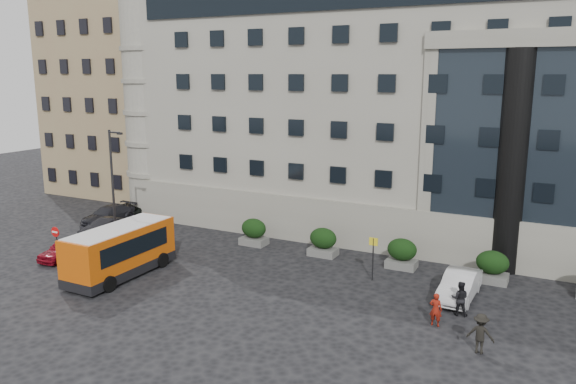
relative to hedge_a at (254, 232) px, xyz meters
name	(u,v)px	position (x,y,z in m)	size (l,w,h in m)	color
ground	(245,293)	(4.00, -7.80, -0.93)	(120.00, 120.00, 0.00)	black
civic_building	(451,106)	(10.00, 14.20, 8.07)	(44.00, 24.00, 18.00)	gray
entrance_column	(513,163)	(16.00, 2.50, 5.57)	(1.80, 1.80, 13.00)	black
apartment_near	(142,89)	(-20.00, 12.20, 9.07)	(14.00, 14.00, 20.00)	#917654
apartment_far	(218,78)	(-23.00, 30.20, 10.07)	(13.00, 13.00, 22.00)	brown
hedge_a	(254,232)	(0.00, 0.00, 0.00)	(1.80, 1.26, 1.84)	#5A5A57
hedge_b	(323,242)	(5.20, 0.00, 0.00)	(1.80, 1.26, 1.84)	#5A5A57
hedge_c	(402,253)	(10.40, 0.00, 0.00)	(1.80, 1.26, 1.84)	#5A5A57
hedge_d	(492,266)	(15.60, 0.00, 0.00)	(1.80, 1.26, 1.84)	#5A5A57
street_lamp	(113,185)	(-7.94, -4.80, 3.44)	(1.16, 0.18, 8.00)	#262628
bus_stop_sign	(373,251)	(9.50, -2.80, 0.80)	(0.50, 0.08, 2.52)	#262628
no_entry_sign	(56,237)	(-9.00, -8.84, 0.72)	(0.64, 0.16, 2.32)	#262628
minibus	(120,249)	(-3.83, -8.75, 0.68)	(2.68, 7.01, 2.93)	#C74D09
red_truck	(209,196)	(-8.00, 6.13, 0.56)	(2.57, 5.40, 2.90)	#980B0B
parked_car_a	(65,249)	(-9.27, -8.05, -0.30)	(1.49, 3.71, 1.27)	maroon
parked_car_b	(105,228)	(-10.58, -3.19, -0.28)	(1.38, 3.97, 1.31)	black
parked_car_c	(108,215)	(-13.00, -0.44, -0.24)	(1.93, 4.75, 1.38)	black
parked_car_d	(144,204)	(-13.00, 3.65, -0.22)	(2.36, 5.12, 1.42)	black
white_taxi	(459,285)	(14.42, -3.27, -0.20)	(1.55, 4.43, 1.46)	silver
pedestrian_a	(436,309)	(14.03, -7.10, -0.12)	(0.59, 0.39, 1.61)	maroon
pedestrian_b	(460,298)	(14.81, -5.39, -0.06)	(0.84, 0.66, 1.73)	black
pedestrian_c	(481,334)	(16.30, -8.89, -0.05)	(1.14, 0.65, 1.76)	black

